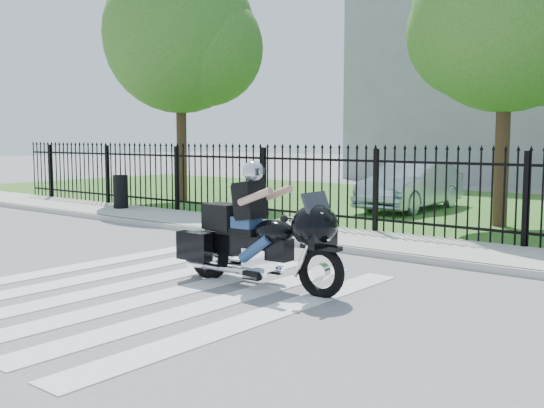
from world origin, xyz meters
The scene contains 12 objects.
ground centered at (0.00, 0.00, 0.00)m, with size 120.00×120.00×0.00m, color slate.
crosswalk centered at (0.00, 0.00, 0.01)m, with size 5.00×5.50×0.01m, color silver, non-canonical shape.
sidewalk centered at (0.00, 5.00, 0.06)m, with size 40.00×2.00×0.12m, color #ADAAA3.
curb centered at (0.00, 4.00, 0.06)m, with size 40.00×0.12×0.12m, color #ADAAA3.
grass_strip centered at (0.00, 12.00, 0.01)m, with size 40.00×12.00×0.02m, color #2E5E20.
iron_fence centered at (0.00, 6.00, 0.90)m, with size 26.00×0.04×1.80m.
tree_left centered at (-8.50, 8.50, 5.17)m, with size 4.80×4.80×7.58m.
tree_mid centered at (1.50, 9.00, 4.67)m, with size 4.20×4.20×6.78m.
building_tall centered at (-3.00, 26.00, 6.00)m, with size 15.00×10.00×12.00m, color gray.
motorcycle_rider centered at (0.96, 1.11, 0.72)m, with size 2.65×0.82×1.75m.
parked_car centered at (-1.60, 10.71, 0.69)m, with size 1.43×4.09×1.35m, color #96A6BD.
litter_bin centered at (-7.49, 5.31, 0.57)m, with size 0.40×0.40×0.90m, color black.
Camera 1 is at (6.56, -5.41, 2.03)m, focal length 42.00 mm.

